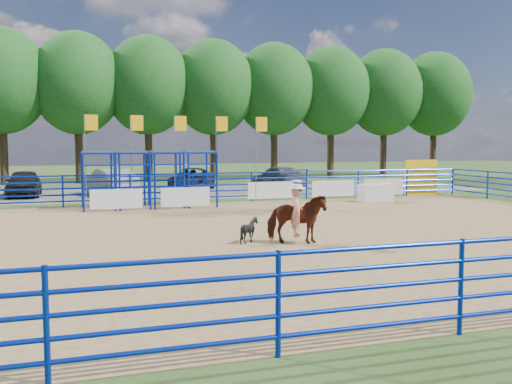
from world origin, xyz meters
TOP-DOWN VIEW (x-y plane):
  - ground at (0.00, 0.00)m, footprint 120.00×120.00m
  - arena_dirt at (0.00, 0.00)m, footprint 30.00×20.00m
  - gravel_strip at (0.00, 17.00)m, footprint 40.00×10.00m
  - announcer_table at (8.81, 7.83)m, footprint 1.69×0.87m
  - horse_and_rider at (0.57, -1.92)m, footprint 1.90×1.39m
  - calf at (-0.70, -1.36)m, footprint 0.72×0.65m
  - car_a at (-8.09, 16.37)m, footprint 1.75×4.30m
  - car_b at (-3.57, 15.51)m, footprint 2.99×4.82m
  - car_c at (1.39, 16.92)m, footprint 3.93×5.50m
  - car_d at (6.91, 16.63)m, footprint 2.44×5.03m
  - perimeter_fence at (0.00, 0.00)m, footprint 30.10×20.10m
  - chute_assembly at (-1.90, 8.84)m, footprint 19.32×2.41m
  - treeline at (0.00, 26.00)m, footprint 56.40×6.40m

SIDE VIEW (x-z plane):
  - ground at x=0.00m, z-range 0.00..0.00m
  - gravel_strip at x=0.00m, z-range 0.00..0.01m
  - arena_dirt at x=0.00m, z-range 0.00..0.02m
  - calf at x=-0.70m, z-range 0.02..0.78m
  - announcer_table at x=8.81m, z-range 0.02..0.90m
  - car_c at x=1.39m, z-range 0.01..1.40m
  - car_d at x=6.91m, z-range 0.01..1.42m
  - car_a at x=-8.09m, z-range 0.01..1.47m
  - perimeter_fence at x=0.00m, z-range 0.00..1.50m
  - car_b at x=-3.57m, z-range 0.01..1.51m
  - horse_and_rider at x=0.57m, z-range -0.35..2.10m
  - chute_assembly at x=-1.90m, z-range -0.84..3.36m
  - treeline at x=0.00m, z-range 1.91..13.15m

